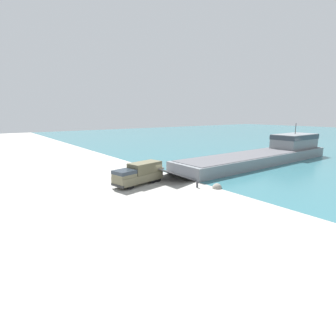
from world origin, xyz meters
TOP-DOWN VIEW (x-y plane):
  - ground_plane at (0.00, 0.00)m, footprint 240.00×240.00m
  - landing_craft at (0.50, 27.31)m, footprint 7.91×43.99m
  - military_truck at (-0.02, -3.61)m, footprint 3.83×7.79m
  - soldier_on_ramp at (-2.74, -3.65)m, footprint 0.34×0.48m
  - mooring_bollard at (6.07, 1.78)m, footprint 0.32×0.32m
  - shoreline_rock_a at (-6.43, 5.08)m, footprint 0.75×0.75m
  - shoreline_rock_b at (-11.91, 4.58)m, footprint 0.65×0.65m
  - shoreline_rock_c at (7.90, 3.65)m, footprint 1.29×1.29m

SIDE VIEW (x-z plane):
  - ground_plane at x=0.00m, z-range 0.00..0.00m
  - shoreline_rock_a at x=-6.43m, z-range -0.37..0.37m
  - shoreline_rock_b at x=-11.91m, z-range -0.32..0.32m
  - shoreline_rock_c at x=7.90m, z-range -0.65..0.65m
  - mooring_bollard at x=6.07m, z-range 0.04..0.96m
  - soldier_on_ramp at x=-2.74m, z-range 0.15..1.95m
  - military_truck at x=-0.02m, z-range 0.07..3.04m
  - landing_craft at x=0.50m, z-range -1.96..5.56m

